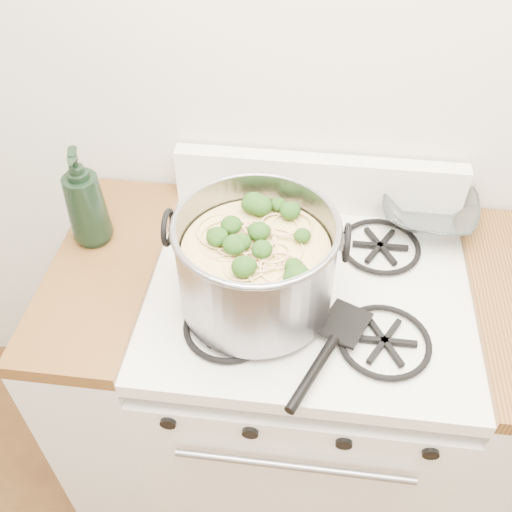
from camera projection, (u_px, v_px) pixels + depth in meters
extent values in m
plane|color=silver|center=(331.00, 42.00, 1.28)|extent=(3.60, 0.00, 3.60)
cube|color=white|center=(298.00, 397.00, 1.71)|extent=(0.76, 0.65, 0.81)
cube|color=white|center=(309.00, 292.00, 1.37)|extent=(0.76, 0.65, 0.04)
cube|color=black|center=(290.00, 500.00, 1.48)|extent=(0.58, 0.02, 0.46)
cube|color=black|center=(310.00, 283.00, 1.35)|extent=(0.60, 0.56, 0.02)
cylinder|color=black|center=(169.00, 419.00, 1.24)|extent=(0.04, 0.03, 0.04)
cylinder|color=black|center=(251.00, 429.00, 1.23)|extent=(0.04, 0.03, 0.04)
cylinder|color=black|center=(344.00, 439.00, 1.21)|extent=(0.04, 0.03, 0.04)
cylinder|color=black|center=(430.00, 449.00, 1.19)|extent=(0.04, 0.03, 0.04)
cube|color=silver|center=(133.00, 373.00, 1.73)|extent=(0.25, 0.65, 0.88)
cube|color=#512D13|center=(105.00, 268.00, 1.40)|extent=(0.25, 0.65, 0.04)
cylinder|color=gray|center=(256.00, 263.00, 1.22)|extent=(0.34, 0.34, 0.23)
torus|color=gray|center=(256.00, 226.00, 1.15)|extent=(0.35, 0.35, 0.01)
torus|color=black|center=(168.00, 228.00, 1.18)|extent=(0.01, 0.08, 0.08)
torus|color=black|center=(347.00, 243.00, 1.15)|extent=(0.01, 0.08, 0.08)
cylinder|color=tan|center=(256.00, 274.00, 1.25)|extent=(0.31, 0.31, 0.16)
sphere|color=#204512|center=(256.00, 241.00, 1.18)|extent=(0.04, 0.04, 0.04)
sphere|color=#204512|center=(256.00, 241.00, 1.18)|extent=(0.04, 0.04, 0.04)
sphere|color=#204512|center=(256.00, 241.00, 1.18)|extent=(0.04, 0.04, 0.04)
sphere|color=#204512|center=(256.00, 241.00, 1.18)|extent=(0.04, 0.04, 0.04)
sphere|color=#204512|center=(256.00, 241.00, 1.18)|extent=(0.04, 0.04, 0.04)
sphere|color=#204512|center=(256.00, 241.00, 1.18)|extent=(0.04, 0.04, 0.04)
sphere|color=#204512|center=(256.00, 241.00, 1.18)|extent=(0.04, 0.04, 0.04)
sphere|color=#204512|center=(256.00, 241.00, 1.18)|extent=(0.04, 0.04, 0.04)
sphere|color=#204512|center=(256.00, 241.00, 1.18)|extent=(0.04, 0.04, 0.04)
sphere|color=#204512|center=(256.00, 241.00, 1.18)|extent=(0.04, 0.04, 0.04)
sphere|color=#204512|center=(256.00, 241.00, 1.18)|extent=(0.04, 0.04, 0.04)
sphere|color=#204512|center=(256.00, 241.00, 1.18)|extent=(0.04, 0.04, 0.04)
sphere|color=#204512|center=(256.00, 241.00, 1.18)|extent=(0.04, 0.04, 0.04)
sphere|color=#204512|center=(256.00, 241.00, 1.18)|extent=(0.04, 0.04, 0.04)
imported|color=white|center=(428.00, 215.00, 1.49)|extent=(0.11, 0.11, 0.02)
imported|color=black|center=(84.00, 197.00, 1.36)|extent=(0.13, 0.13, 0.26)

